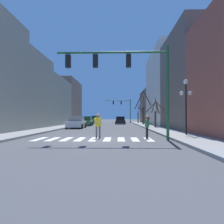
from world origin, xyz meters
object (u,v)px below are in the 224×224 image
at_px(traffic_signal_far, 123,105).
at_px(street_tree_left_far, 139,115).
at_px(street_lamp_right_corner, 186,95).
at_px(car_parked_left_mid, 95,120).
at_px(car_parked_right_far, 120,120).
at_px(car_driving_toward_lane, 76,123).
at_px(traffic_signal_near, 125,70).
at_px(car_parked_right_near, 86,121).
at_px(pedestrian_crossing_street, 148,120).
at_px(street_tree_left_mid, 143,110).
at_px(street_tree_right_far, 155,113).
at_px(pedestrian_waiting_at_curb, 98,124).
at_px(pedestrian_on_left_sidewalk, 147,125).

bearing_deg(traffic_signal_far, street_tree_left_far, -64.53).
distance_m(street_lamp_right_corner, car_parked_left_mid, 36.40).
height_order(car_parked_right_far, street_tree_left_far, street_tree_left_far).
bearing_deg(car_parked_left_mid, car_driving_toward_lane, 179.91).
relative_size(traffic_signal_near, car_parked_left_mid, 1.47).
bearing_deg(car_parked_right_near, pedestrian_crossing_street, -119.60).
xyz_separation_m(car_driving_toward_lane, street_tree_left_mid, (10.06, 12.59, 2.05)).
relative_size(car_driving_toward_lane, street_tree_left_mid, 0.69).
bearing_deg(car_driving_toward_lane, car_parked_left_mid, -0.09).
xyz_separation_m(car_parked_right_near, street_tree_right_far, (10.32, -7.72, 1.26)).
bearing_deg(car_parked_right_near, street_tree_left_mid, -68.04).
distance_m(pedestrian_waiting_at_curb, street_tree_left_far, 35.08).
bearing_deg(car_parked_left_mid, street_tree_left_mid, -136.44).
xyz_separation_m(street_lamp_right_corner, car_parked_right_far, (-4.65, 28.58, -2.35)).
bearing_deg(pedestrian_waiting_at_curb, car_parked_right_near, -124.94).
bearing_deg(street_tree_right_far, street_tree_left_mid, 91.25).
bearing_deg(pedestrian_crossing_street, car_parked_right_far, 87.70).
distance_m(traffic_signal_near, pedestrian_waiting_at_curb, 4.08).
height_order(street_tree_right_far, street_tree_left_mid, street_tree_left_mid).
distance_m(pedestrian_on_left_sidewalk, street_tree_right_far, 14.13).
bearing_deg(traffic_signal_near, pedestrian_waiting_at_curb, 147.77).
bearing_deg(street_tree_left_far, pedestrian_on_left_sidewalk, -94.44).
xyz_separation_m(traffic_signal_near, car_parked_right_near, (-5.87, 22.78, -3.73)).
xyz_separation_m(car_driving_toward_lane, pedestrian_crossing_street, (9.62, 3.06, 0.37)).
distance_m(traffic_signal_near, street_tree_right_far, 15.89).
height_order(car_driving_toward_lane, car_parked_left_mid, car_parked_left_mid).
xyz_separation_m(car_parked_right_near, car_driving_toward_lane, (0.00, -8.53, -0.01)).
distance_m(traffic_signal_far, street_tree_right_far, 28.42).
bearing_deg(street_tree_left_mid, car_driving_toward_lane, -128.64).
relative_size(street_tree_left_far, street_tree_left_mid, 0.69).
distance_m(car_driving_toward_lane, pedestrian_crossing_street, 10.10).
bearing_deg(car_parked_right_near, traffic_signal_far, -17.83).
distance_m(street_lamp_right_corner, car_parked_right_near, 22.87).
height_order(car_driving_toward_lane, street_tree_left_mid, street_tree_left_mid).
distance_m(traffic_signal_near, car_parked_right_near, 23.81).
bearing_deg(pedestrian_on_left_sidewalk, pedestrian_crossing_street, 10.36).
relative_size(pedestrian_waiting_at_curb, street_tree_right_far, 0.45).
bearing_deg(street_lamp_right_corner, street_tree_right_far, 90.75).
xyz_separation_m(car_parked_right_far, pedestrian_crossing_street, (3.79, -13.86, 0.36)).
bearing_deg(car_driving_toward_lane, street_tree_left_mid, -38.64).
height_order(traffic_signal_far, street_tree_left_far, traffic_signal_far).
height_order(street_lamp_right_corner, car_parked_left_mid, street_lamp_right_corner).
bearing_deg(street_tree_left_far, street_tree_right_far, -89.31).
bearing_deg(street_tree_left_far, traffic_signal_far, 115.47).
relative_size(car_driving_toward_lane, car_parked_left_mid, 0.89).
bearing_deg(car_parked_right_far, pedestrian_waiting_at_curb, 176.57).
bearing_deg(street_tree_left_far, pedestrian_waiting_at_curb, -99.92).
height_order(car_parked_right_far, street_tree_right_far, street_tree_right_far).
relative_size(car_parked_right_far, street_tree_right_far, 1.28).
distance_m(traffic_signal_near, car_driving_toward_lane, 15.86).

